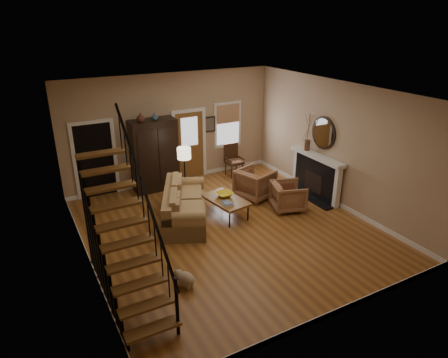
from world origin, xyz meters
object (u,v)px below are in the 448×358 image
armchair_right (255,184)px  side_chair (234,161)px  armoire (154,155)px  coffee_table (226,207)px  armchair_left (288,196)px  floor_lamp (185,176)px  sofa (185,205)px

armchair_right → side_chair: bearing=-28.5°
armoire → coffee_table: size_ratio=1.68×
coffee_table → armchair_right: 1.41m
armchair_left → floor_lamp: size_ratio=0.52×
armoire → armchair_left: size_ratio=2.55×
coffee_table → floor_lamp: 1.46m
coffee_table → armchair_right: (1.26, 0.59, 0.18)m
armoire → sofa: bearing=-90.7°
armoire → floor_lamp: 1.37m
sofa → floor_lamp: floor_lamp is taller
floor_lamp → side_chair: (2.16, 1.08, -0.28)m
armchair_left → armchair_right: (-0.37, 1.04, 0.05)m
coffee_table → armchair_right: bearing=25.0°
coffee_table → floor_lamp: size_ratio=0.79×
coffee_table → floor_lamp: (-0.59, 1.22, 0.55)m
floor_lamp → coffee_table: bearing=-64.4°
armchair_left → side_chair: 2.76m
sofa → armchair_left: sofa is taller
coffee_table → armchair_left: 1.70m
armoire → coffee_table: 2.81m
sofa → coffee_table: bearing=9.4°
sofa → armoire: bearing=113.8°
armoire → coffee_table: bearing=-68.6°
armchair_left → side_chair: size_ratio=0.81×
sofa → side_chair: side_chair is taller
armoire → armchair_left: (2.61, -2.96, -0.67)m
sofa → coffee_table: (1.01, -0.27, -0.19)m
armoire → floor_lamp: bearing=-72.9°
sofa → floor_lamp: 1.10m
armchair_left → side_chair: side_chair is taller
sofa → armchair_right: sofa is taller
coffee_table → side_chair: (1.57, 2.30, 0.27)m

